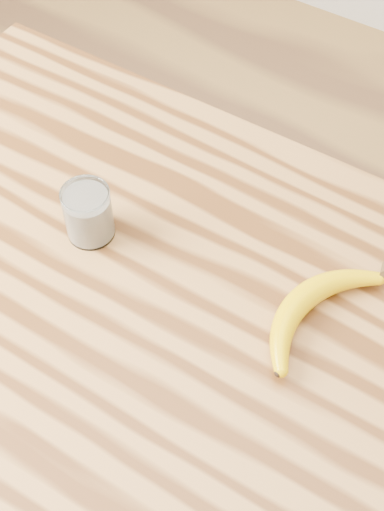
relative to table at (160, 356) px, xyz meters
The scene contains 4 objects.
room 0.58m from the table, ahead, with size 4.04×4.04×2.70m.
table is the anchor object (origin of this frame).
smoothie_glass 0.25m from the table, 158.44° to the left, with size 0.07×0.07×0.09m.
banana 0.25m from the table, 34.90° to the left, with size 0.11×0.31×0.04m, color #E2B300, non-canonical shape.
Camera 1 is at (0.32, -0.41, 1.75)m, focal length 50.00 mm.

